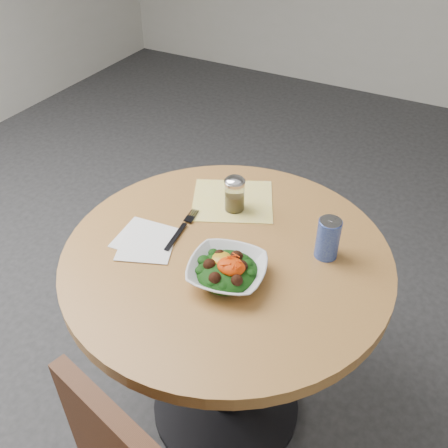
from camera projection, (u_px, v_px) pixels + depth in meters
The scene contains 8 objects.
ground at pixel (226, 406), 1.82m from camera, with size 6.00×6.00×0.00m, color #292A2C.
table at pixel (226, 302), 1.48m from camera, with size 0.90×0.90×0.75m.
cloth_napkin at pixel (233, 200), 1.54m from camera, with size 0.24×0.22×0.00m, color yellow.
paper_napkins at pixel (145, 241), 1.39m from camera, with size 0.20×0.20×0.00m.
salad_bowl at pixel (227, 271), 1.26m from camera, with size 0.23×0.23×0.07m.
fork at pixel (183, 228), 1.43m from camera, with size 0.04×0.20×0.00m.
spice_shaker at pixel (235, 194), 1.48m from camera, with size 0.06×0.06×0.11m.
beverage_can at pixel (328, 238), 1.31m from camera, with size 0.06×0.06×0.12m.
Camera 1 is at (0.48, -0.90, 1.65)m, focal length 40.00 mm.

